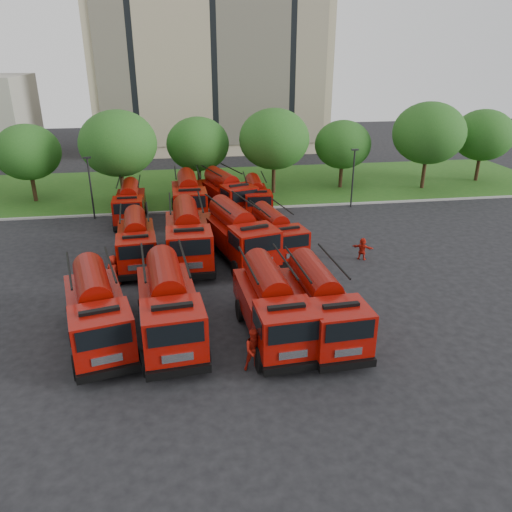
{
  "coord_description": "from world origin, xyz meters",
  "views": [
    {
      "loc": [
        -2.73,
        -23.56,
        13.03
      ],
      "look_at": [
        1.32,
        3.0,
        1.8
      ],
      "focal_mm": 35.0,
      "sensor_mm": 36.0,
      "label": 1
    }
  ],
  "objects": [
    {
      "name": "firefighter_2",
      "position": [
        4.69,
        -4.67,
        0.0
      ],
      "size": [
        0.69,
        1.14,
        1.88
      ],
      "primitive_type": "imported",
      "rotation": [
        0.0,
        0.0,
        1.63
      ],
      "color": "#AB180D",
      "rests_on": "ground"
    },
    {
      "name": "lamp_post_0",
      "position": [
        -10.0,
        17.2,
        2.9
      ],
      "size": [
        0.6,
        0.25,
        5.11
      ],
      "color": "black",
      "rests_on": "ground"
    },
    {
      "name": "fire_truck_2",
      "position": [
        1.19,
        -2.87,
        1.69
      ],
      "size": [
        3.1,
        7.53,
        3.35
      ],
      "rotation": [
        0.0,
        0.0,
        0.07
      ],
      "color": "black",
      "rests_on": "ground"
    },
    {
      "name": "fire_truck_3",
      "position": [
        3.57,
        -3.06,
        1.67
      ],
      "size": [
        3.01,
        7.42,
        3.31
      ],
      "rotation": [
        0.0,
        0.0,
        0.06
      ],
      "color": "black",
      "rests_on": "ground"
    },
    {
      "name": "firefighter_4",
      "position": [
        -6.96,
        4.05,
        0.0
      ],
      "size": [
        1.08,
        0.89,
        1.9
      ],
      "primitive_type": "imported",
      "rotation": [
        0.0,
        0.0,
        2.8
      ],
      "color": "#AB180D",
      "rests_on": "ground"
    },
    {
      "name": "apartment_building",
      "position": [
        2.0,
        47.94,
        12.5
      ],
      "size": [
        30.0,
        14.18,
        25.0
      ],
      "color": "tan",
      "rests_on": "ground"
    },
    {
      "name": "tree_7",
      "position": [
        28.0,
        24.0,
        4.82
      ],
      "size": [
        6.05,
        6.05,
        7.39
      ],
      "color": "#382314",
      "rests_on": "ground"
    },
    {
      "name": "curb",
      "position": [
        0.0,
        17.9,
        0.07
      ],
      "size": [
        70.0,
        0.3,
        0.14
      ],
      "primitive_type": "cube",
      "color": "gray",
      "rests_on": "ground"
    },
    {
      "name": "fire_truck_10",
      "position": [
        1.05,
        17.51,
        1.68
      ],
      "size": [
        4.63,
        7.73,
        3.33
      ],
      "rotation": [
        0.0,
        0.0,
        0.31
      ],
      "color": "black",
      "rests_on": "ground"
    },
    {
      "name": "lawn",
      "position": [
        0.0,
        26.0,
        0.06
      ],
      "size": [
        70.0,
        16.0,
        0.12
      ],
      "primitive_type": "cube",
      "color": "#1A4D14",
      "rests_on": "ground"
    },
    {
      "name": "fire_truck_1",
      "position": [
        -3.67,
        -2.28,
        1.78
      ],
      "size": [
        3.43,
        8.0,
        3.54
      ],
      "rotation": [
        0.0,
        0.0,
        0.1
      ],
      "color": "black",
      "rests_on": "ground"
    },
    {
      "name": "tree_1",
      "position": [
        -16.0,
        23.0,
        4.55
      ],
      "size": [
        5.71,
        5.71,
        6.98
      ],
      "color": "#382314",
      "rests_on": "ground"
    },
    {
      "name": "fire_truck_11",
      "position": [
        3.34,
        16.52,
        1.46
      ],
      "size": [
        2.59,
        6.46,
        2.89
      ],
      "rotation": [
        0.0,
        0.0,
        -0.05
      ],
      "color": "black",
      "rests_on": "ground"
    },
    {
      "name": "fire_truck_0",
      "position": [
        -7.0,
        -2.14,
        1.7
      ],
      "size": [
        4.18,
        7.8,
        3.38
      ],
      "rotation": [
        0.0,
        0.0,
        0.23
      ],
      "color": "black",
      "rests_on": "ground"
    },
    {
      "name": "tree_3",
      "position": [
        -1.0,
        24.0,
        4.68
      ],
      "size": [
        5.88,
        5.88,
        7.19
      ],
      "color": "#382314",
      "rests_on": "ground"
    },
    {
      "name": "firefighter_3",
      "position": [
        3.58,
        -3.25,
        0.0
      ],
      "size": [
        1.35,
        1.21,
        1.88
      ],
      "primitive_type": "imported",
      "rotation": [
        0.0,
        0.0,
        3.75
      ],
      "color": "black",
      "rests_on": "ground"
    },
    {
      "name": "tree_6",
      "position": [
        21.0,
        22.0,
        5.49
      ],
      "size": [
        6.89,
        6.89,
        8.42
      ],
      "color": "#382314",
      "rests_on": "ground"
    },
    {
      "name": "firefighter_0",
      "position": [
        1.31,
        -3.56,
        0.0
      ],
      "size": [
        0.8,
        0.76,
        1.77
      ],
      "primitive_type": "imported",
      "rotation": [
        0.0,
        0.0,
        0.63
      ],
      "color": "#AB180D",
      "rests_on": "ground"
    },
    {
      "name": "firefighter_1",
      "position": [
        -0.03,
        -5.47,
        0.0
      ],
      "size": [
        1.01,
        0.61,
        1.98
      ],
      "primitive_type": "imported",
      "rotation": [
        0.0,
        0.0,
        0.09
      ],
      "color": "#AB180D",
      "rests_on": "ground"
    },
    {
      "name": "tree_5",
      "position": [
        13.0,
        23.5,
        4.35
      ],
      "size": [
        5.46,
        5.46,
        6.68
      ],
      "color": "#382314",
      "rests_on": "ground"
    },
    {
      "name": "tree_4",
      "position": [
        6.0,
        22.5,
        5.22
      ],
      "size": [
        6.55,
        6.55,
        8.01
      ],
      "color": "#382314",
      "rests_on": "ground"
    },
    {
      "name": "fire_truck_5",
      "position": [
        -2.54,
        7.08,
        1.81
      ],
      "size": [
        3.06,
        7.98,
        3.6
      ],
      "rotation": [
        0.0,
        0.0,
        0.02
      ],
      "color": "black",
      "rests_on": "ground"
    },
    {
      "name": "ground",
      "position": [
        0.0,
        0.0,
        0.0
      ],
      "size": [
        140.0,
        140.0,
        0.0
      ],
      "primitive_type": "plane",
      "color": "black",
      "rests_on": "ground"
    },
    {
      "name": "fire_truck_7",
      "position": [
        3.36,
        7.54,
        1.48
      ],
      "size": [
        3.41,
        6.77,
        2.94
      ],
      "rotation": [
        0.0,
        0.0,
        0.19
      ],
      "color": "black",
      "rests_on": "ground"
    },
    {
      "name": "tree_2",
      "position": [
        -8.0,
        21.5,
        5.35
      ],
      "size": [
        6.72,
        6.72,
        8.22
      ],
      "color": "#382314",
      "rests_on": "ground"
    },
    {
      "name": "firefighter_5",
      "position": [
        8.85,
        5.64,
        0.0
      ],
      "size": [
        1.51,
        1.22,
        1.51
      ],
      "primitive_type": "imported",
      "rotation": [
        0.0,
        0.0,
        2.62
      ],
      "color": "#AB180D",
      "rests_on": "ground"
    },
    {
      "name": "fire_truck_6",
      "position": [
        0.76,
        6.9,
        1.79
      ],
      "size": [
        4.61,
        8.25,
        3.56
      ],
      "rotation": [
        0.0,
        0.0,
        0.26
      ],
      "color": "black",
      "rests_on": "ground"
    },
    {
      "name": "fire_truck_4",
      "position": [
        -5.82,
        7.18,
        1.57
      ],
      "size": [
        2.95,
        7.01,
        3.11
      ],
      "rotation": [
        0.0,
        0.0,
        0.08
      ],
      "color": "black",
      "rests_on": "ground"
    },
    {
      "name": "fire_truck_9",
      "position": [
        -2.22,
        16.49,
        1.73
      ],
      "size": [
        2.94,
        7.63,
        3.44
      ],
      "rotation": [
        0.0,
        0.0,
        0.02
      ],
      "color": "black",
      "rests_on": "ground"
    },
    {
      "name": "lamp_post_1",
      "position": [
        12.0,
        17.2,
        2.9
      ],
      "size": [
        0.6,
        0.25,
        5.11
      ],
      "color": "black",
      "rests_on": "ground"
    },
    {
      "name": "fire_truck_8",
      "position": [
        -6.93,
        16.08,
        1.5
      ],
      "size": [
        2.56,
        6.63,
        2.99
      ],
      "rotation": [
        0.0,
        0.0,
        0.03
      ],
      "color": "black",
      "rests_on": "ground"
    }
  ]
}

